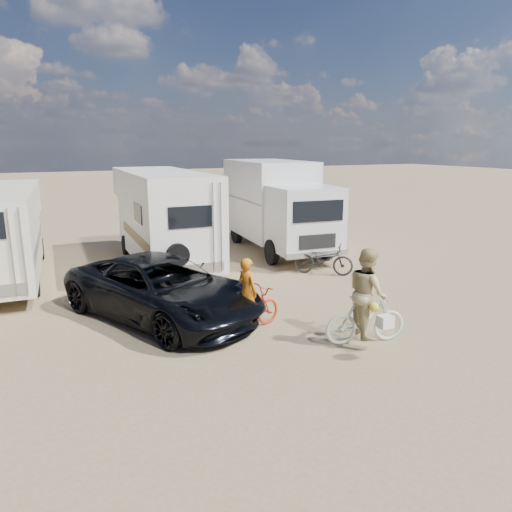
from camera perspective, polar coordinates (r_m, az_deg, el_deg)
name	(u,v)px	position (r m, az deg, el deg)	size (l,w,h in m)	color
ground	(252,327)	(11.26, -0.46, -8.44)	(140.00, 140.00, 0.00)	#967D59
rv_main	(163,219)	(16.91, -11.04, 4.40)	(2.30, 6.92, 3.26)	silver
box_truck	(278,207)	(18.82, 2.67, 5.90)	(2.42, 6.77, 3.51)	silver
dark_suv	(162,289)	(11.78, -11.15, -3.84)	(2.49, 5.41, 1.50)	black
bike_man	(247,310)	(10.88, -1.05, -6.50)	(0.65, 1.85, 0.97)	red
bike_woman	(366,319)	(10.47, 12.98, -7.37)	(0.50, 1.78, 1.07)	beige
rider_man	(247,299)	(10.79, -1.05, -5.11)	(0.56, 0.37, 1.53)	#CA6612
rider_woman	(367,301)	(10.34, 13.10, -5.22)	(0.92, 0.72, 1.90)	tan
bike_parked	(323,259)	(15.66, 8.08, -0.38)	(0.67, 1.93, 1.01)	#252725
cooler	(184,273)	(15.21, -8.59, -1.99)	(0.51, 0.37, 0.41)	#225F93
crate	(194,287)	(13.70, -7.47, -3.67)	(0.50, 0.50, 0.40)	olive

